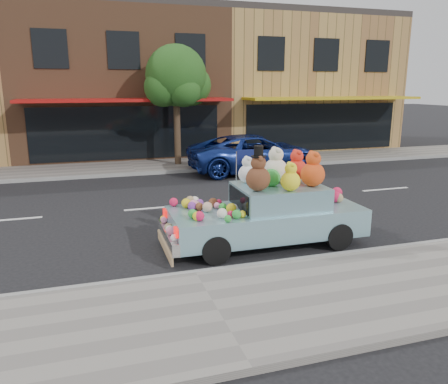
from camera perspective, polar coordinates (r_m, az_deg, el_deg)
name	(u,v)px	position (r m, az deg, el deg)	size (l,w,h in m)	color
ground	(155,208)	(13.01, -8.96, -2.08)	(120.00, 120.00, 0.00)	black
near_sidewalk	(218,313)	(7.06, -0.79, -15.54)	(60.00, 3.00, 0.12)	gray
far_sidewalk	(133,167)	(19.30, -11.85, 3.16)	(60.00, 3.00, 0.12)	gray
near_kerb	(195,274)	(8.35, -3.77, -10.66)	(60.00, 0.12, 0.13)	gray
far_kerb	(136,174)	(17.83, -11.36, 2.33)	(60.00, 0.12, 0.13)	gray
storefront_mid	(119,83)	(24.44, -13.59, 13.69)	(10.00, 9.80, 7.30)	brown
storefront_right	(291,83)	(27.06, 8.69, 13.88)	(10.00, 9.80, 7.30)	#AC8648
street_tree	(176,81)	(19.33, -6.24, 14.21)	(3.00, 2.70, 5.22)	#38281C
car_blue	(255,153)	(18.20, 4.10, 5.06)	(2.56, 5.56, 1.55)	navy
art_car	(268,209)	(9.83, 5.80, -2.28)	(4.50, 1.80, 2.30)	black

